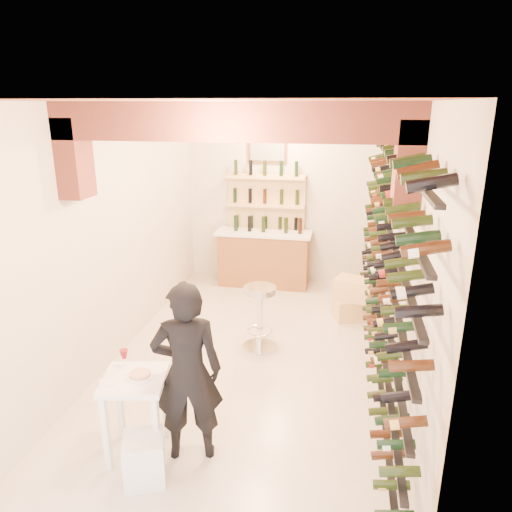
{
  "coord_description": "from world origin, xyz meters",
  "views": [
    {
      "loc": [
        1.09,
        -5.47,
        3.17
      ],
      "look_at": [
        0.0,
        0.3,
        1.3
      ],
      "focal_mm": 33.42,
      "sensor_mm": 36.0,
      "label": 1
    }
  ],
  "objects_px": {
    "wine_rack": "(380,251)",
    "chrome_barstool": "(260,313)",
    "back_counter": "(264,257)",
    "crate_lower": "(353,308)",
    "tasting_table": "(135,391)",
    "person": "(187,372)",
    "white_stool": "(144,459)"
  },
  "relations": [
    {
      "from": "back_counter",
      "to": "person",
      "type": "xyz_separation_m",
      "value": [
        0.08,
        -4.54,
        0.34
      ]
    },
    {
      "from": "wine_rack",
      "to": "back_counter",
      "type": "distance_m",
      "value": 3.38
    },
    {
      "from": "chrome_barstool",
      "to": "crate_lower",
      "type": "bearing_deg",
      "value": 43.82
    },
    {
      "from": "back_counter",
      "to": "tasting_table",
      "type": "relative_size",
      "value": 1.73
    },
    {
      "from": "person",
      "to": "chrome_barstool",
      "type": "relative_size",
      "value": 1.96
    },
    {
      "from": "tasting_table",
      "to": "crate_lower",
      "type": "height_order",
      "value": "tasting_table"
    },
    {
      "from": "white_stool",
      "to": "crate_lower",
      "type": "height_order",
      "value": "white_stool"
    },
    {
      "from": "back_counter",
      "to": "white_stool",
      "type": "bearing_deg",
      "value": -92.41
    },
    {
      "from": "back_counter",
      "to": "crate_lower",
      "type": "xyz_separation_m",
      "value": [
        1.6,
        -1.2,
        -0.37
      ]
    },
    {
      "from": "chrome_barstool",
      "to": "back_counter",
      "type": "bearing_deg",
      "value": 98.55
    },
    {
      "from": "chrome_barstool",
      "to": "person",
      "type": "bearing_deg",
      "value": -97.33
    },
    {
      "from": "wine_rack",
      "to": "crate_lower",
      "type": "bearing_deg",
      "value": 98.96
    },
    {
      "from": "back_counter",
      "to": "wine_rack",
      "type": "bearing_deg",
      "value": -55.34
    },
    {
      "from": "back_counter",
      "to": "tasting_table",
      "type": "height_order",
      "value": "back_counter"
    },
    {
      "from": "tasting_table",
      "to": "chrome_barstool",
      "type": "xyz_separation_m",
      "value": [
        0.76,
        2.22,
        -0.15
      ]
    },
    {
      "from": "tasting_table",
      "to": "white_stool",
      "type": "distance_m",
      "value": 0.59
    },
    {
      "from": "wine_rack",
      "to": "chrome_barstool",
      "type": "xyz_separation_m",
      "value": [
        -1.47,
        0.26,
        -1.03
      ]
    },
    {
      "from": "wine_rack",
      "to": "back_counter",
      "type": "xyz_separation_m",
      "value": [
        -1.83,
        2.65,
        -1.02
      ]
    },
    {
      "from": "person",
      "to": "crate_lower",
      "type": "bearing_deg",
      "value": -130.43
    },
    {
      "from": "white_stool",
      "to": "wine_rack",
      "type": "bearing_deg",
      "value": 48.23
    },
    {
      "from": "person",
      "to": "tasting_table",
      "type": "bearing_deg",
      "value": -7.82
    },
    {
      "from": "wine_rack",
      "to": "white_stool",
      "type": "relative_size",
      "value": 13.28
    },
    {
      "from": "wine_rack",
      "to": "chrome_barstool",
      "type": "distance_m",
      "value": 1.82
    },
    {
      "from": "person",
      "to": "crate_lower",
      "type": "height_order",
      "value": "person"
    },
    {
      "from": "wine_rack",
      "to": "back_counter",
      "type": "relative_size",
      "value": 3.35
    },
    {
      "from": "back_counter",
      "to": "tasting_table",
      "type": "xyz_separation_m",
      "value": [
        -0.4,
        -4.61,
        0.13
      ]
    },
    {
      "from": "back_counter",
      "to": "white_stool",
      "type": "xyz_separation_m",
      "value": [
        -0.21,
        -4.93,
        -0.32
      ]
    },
    {
      "from": "back_counter",
      "to": "crate_lower",
      "type": "bearing_deg",
      "value": -36.77
    },
    {
      "from": "white_stool",
      "to": "chrome_barstool",
      "type": "relative_size",
      "value": 0.48
    },
    {
      "from": "chrome_barstool",
      "to": "crate_lower",
      "type": "relative_size",
      "value": 1.62
    },
    {
      "from": "wine_rack",
      "to": "chrome_barstool",
      "type": "relative_size",
      "value": 6.4
    },
    {
      "from": "tasting_table",
      "to": "person",
      "type": "height_order",
      "value": "person"
    }
  ]
}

